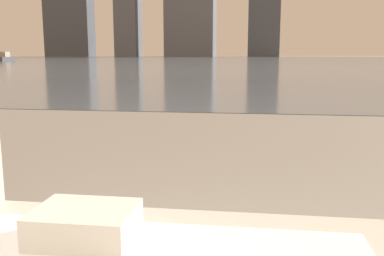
# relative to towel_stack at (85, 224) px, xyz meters

# --- Properties ---
(towel_stack) EXTENTS (0.25, 0.19, 0.08)m
(towel_stack) POSITION_rel_towel_stack_xyz_m (0.00, 0.00, 0.00)
(towel_stack) COLOR silver
(towel_stack) RESTS_ON bathtub
(harbor_water) EXTENTS (180.00, 110.00, 0.01)m
(harbor_water) POSITION_rel_towel_stack_xyz_m (0.03, 61.24, -0.59)
(harbor_water) COLOR slate
(harbor_water) RESTS_ON ground_plane
(harbor_boat_2) EXTENTS (1.12, 3.05, 1.13)m
(harbor_boat_2) POSITION_rel_towel_stack_xyz_m (-29.11, 47.54, -0.18)
(harbor_boat_2) COLOR #4C4C51
(harbor_boat_2) RESTS_ON harbor_water
(skyline_tower_1) EXTENTS (6.09, 7.23, 27.90)m
(skyline_tower_1) POSITION_rel_towel_stack_xyz_m (-34.00, 117.24, 13.36)
(skyline_tower_1) COLOR slate
(skyline_tower_1) RESTS_ON ground_plane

